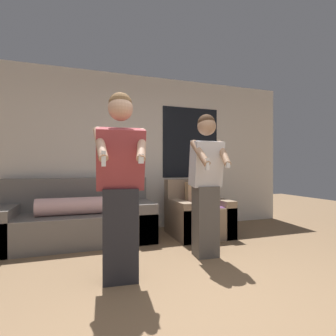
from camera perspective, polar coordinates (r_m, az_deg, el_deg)
ground_plane at (r=2.10m, az=9.31°, el=-31.10°), size 14.00×14.00×0.00m
wall_back at (r=4.63m, az=-8.16°, el=3.47°), size 6.12×0.07×2.70m
couch at (r=4.12m, az=-18.93°, el=-10.65°), size 2.14×0.94×0.92m
armchair at (r=4.31m, az=6.44°, el=-10.14°), size 0.87×0.86×0.88m
person_left at (r=2.53m, az=-10.34°, el=-3.70°), size 0.50×0.54×1.79m
person_right at (r=3.23m, az=8.31°, el=-3.06°), size 0.43×0.49×1.73m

